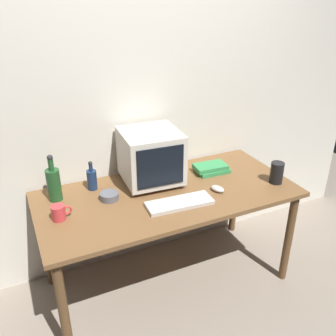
% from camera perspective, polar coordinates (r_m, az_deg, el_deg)
% --- Properties ---
extents(ground_plane, '(6.00, 6.00, 0.00)m').
position_cam_1_polar(ground_plane, '(2.89, -0.00, -16.86)').
color(ground_plane, gray).
extents(back_wall, '(4.00, 0.08, 2.50)m').
position_cam_1_polar(back_wall, '(2.64, -4.28, 10.21)').
color(back_wall, silver).
rests_on(back_wall, ground).
extents(desk, '(1.71, 0.80, 0.75)m').
position_cam_1_polar(desk, '(2.48, -0.00, -5.47)').
color(desk, brown).
rests_on(desk, ground).
extents(crt_monitor, '(0.40, 0.41, 0.37)m').
position_cam_1_polar(crt_monitor, '(2.49, -2.69, 1.79)').
color(crt_monitor, beige).
rests_on(crt_monitor, desk).
extents(keyboard, '(0.43, 0.18, 0.02)m').
position_cam_1_polar(keyboard, '(2.30, 1.83, -5.44)').
color(keyboard, beige).
rests_on(keyboard, desk).
extents(computer_mouse, '(0.09, 0.11, 0.04)m').
position_cam_1_polar(computer_mouse, '(2.47, 7.68, -3.21)').
color(computer_mouse, beige).
rests_on(computer_mouse, desk).
extents(bottle_tall, '(0.09, 0.09, 0.31)m').
position_cam_1_polar(bottle_tall, '(2.41, -17.28, -2.29)').
color(bottle_tall, '#1E4C23').
rests_on(bottle_tall, desk).
extents(bottle_short, '(0.07, 0.07, 0.20)m').
position_cam_1_polar(bottle_short, '(2.50, -11.71, -1.65)').
color(bottle_short, navy).
rests_on(bottle_short, desk).
extents(book_stack, '(0.26, 0.16, 0.06)m').
position_cam_1_polar(book_stack, '(2.71, 6.70, -0.05)').
color(book_stack, '#33894C').
rests_on(book_stack, desk).
extents(mug, '(0.12, 0.08, 0.09)m').
position_cam_1_polar(mug, '(2.24, -16.54, -6.63)').
color(mug, '#CC383D').
rests_on(mug, desk).
extents(cd_spindle, '(0.12, 0.12, 0.04)m').
position_cam_1_polar(cd_spindle, '(2.38, -9.07, -4.32)').
color(cd_spindle, '#595B66').
rests_on(cd_spindle, desk).
extents(metal_canister, '(0.09, 0.09, 0.15)m').
position_cam_1_polar(metal_canister, '(2.64, 16.49, -0.71)').
color(metal_canister, black).
rests_on(metal_canister, desk).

